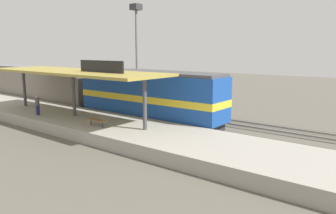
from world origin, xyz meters
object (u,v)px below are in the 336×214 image
platform_bench (97,120)px  freight_car (130,90)px  person_waiting (37,104)px  locomotive (149,96)px  passenger_carriage_single (37,84)px  light_mast (136,33)px

platform_bench → freight_car: size_ratio=0.14×
freight_car → person_waiting: (-11.04, 0.03, -0.12)m
platform_bench → locomotive: (6.00, 0.21, 1.07)m
freight_car → passenger_carriage_single: bearing=112.5°
platform_bench → locomotive: size_ratio=0.12×
locomotive → person_waiting: 9.46m
platform_bench → light_mast: 17.89m
locomotive → passenger_carriage_single: locomotive is taller
platform_bench → light_mast: (13.80, 8.94, 7.05)m
light_mast → person_waiting: (-14.24, -1.82, -6.54)m
passenger_carriage_single → light_mast: 13.56m
locomotive → light_mast: (7.80, 8.73, 5.99)m
platform_bench → person_waiting: (-0.44, 7.12, 0.51)m
platform_bench → light_mast: size_ratio=0.15×
person_waiting → platform_bench: bearing=-86.5°
locomotive → freight_car: locomotive is taller
locomotive → freight_car: 8.28m
freight_car → person_waiting: bearing=179.8°
freight_car → light_mast: (3.20, 1.85, 6.43)m
passenger_carriage_single → person_waiting: size_ratio=11.70×
freight_car → person_waiting: size_ratio=7.02×
locomotive → person_waiting: (-6.44, 6.91, -0.56)m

